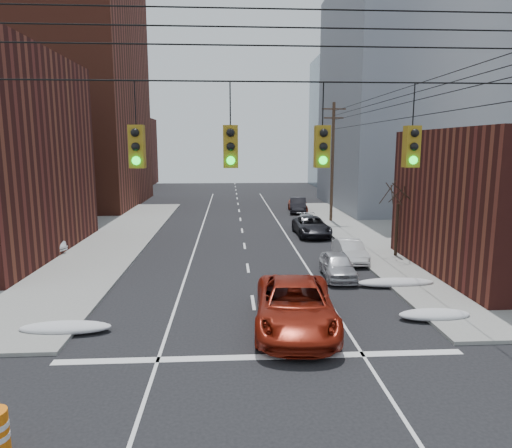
{
  "coord_description": "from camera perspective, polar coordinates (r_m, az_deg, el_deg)",
  "views": [
    {
      "loc": [
        -1.04,
        -8.01,
        7.13
      ],
      "look_at": [
        0.36,
        15.88,
        3.0
      ],
      "focal_mm": 32.0,
      "sensor_mm": 36.0,
      "label": 1
    }
  ],
  "objects": [
    {
      "name": "building_brick_tall",
      "position": [
        61.05,
        -26.53,
        16.2
      ],
      "size": [
        24.0,
        20.0,
        30.0
      ],
      "primitive_type": "cube",
      "color": "maroon",
      "rests_on": "ground"
    },
    {
      "name": "building_brick_far",
      "position": [
        85.73,
        -20.5,
        8.42
      ],
      "size": [
        22.0,
        18.0,
        12.0
      ],
      "primitive_type": "cube",
      "color": "#4E1C17",
      "rests_on": "ground"
    },
    {
      "name": "building_office",
      "position": [
        57.14,
        21.16,
        14.54
      ],
      "size": [
        22.0,
        20.0,
        25.0
      ],
      "primitive_type": "cube",
      "color": "gray",
      "rests_on": "ground"
    },
    {
      "name": "building_glass",
      "position": [
        82.02,
        14.78,
        12.18
      ],
      "size": [
        20.0,
        18.0,
        22.0
      ],
      "primitive_type": "cube",
      "color": "gray",
      "rests_on": "ground"
    },
    {
      "name": "utility_pole_far",
      "position": [
        43.1,
        9.54,
        7.87
      ],
      "size": [
        2.2,
        0.28,
        11.0
      ],
      "color": "#473323",
      "rests_on": "ground"
    },
    {
      "name": "traffic_signals",
      "position": [
        11.04,
        2.59,
        9.99
      ],
      "size": [
        17.0,
        0.42,
        2.02
      ],
      "color": "black",
      "rests_on": "ground"
    },
    {
      "name": "bare_tree",
      "position": [
        30.34,
        17.2,
        0.23
      ],
      "size": [
        2.09,
        2.2,
        4.93
      ],
      "color": "black",
      "rests_on": "ground"
    },
    {
      "name": "snow_nw",
      "position": [
        19.44,
        -22.71,
        -11.86
      ],
      "size": [
        3.5,
        1.08,
        0.42
      ],
      "primitive_type": "ellipsoid",
      "color": "silver",
      "rests_on": "ground"
    },
    {
      "name": "snow_ne",
      "position": [
        20.63,
        21.4,
        -10.5
      ],
      "size": [
        3.0,
        1.08,
        0.42
      ],
      "primitive_type": "ellipsoid",
      "color": "silver",
      "rests_on": "ground"
    },
    {
      "name": "snow_east_far",
      "position": [
        24.57,
        17.03,
        -7.01
      ],
      "size": [
        4.0,
        1.08,
        0.42
      ],
      "primitive_type": "ellipsoid",
      "color": "silver",
      "rests_on": "ground"
    },
    {
      "name": "red_pickup",
      "position": [
        18.24,
        4.93,
        -10.13
      ],
      "size": [
        3.62,
        6.88,
        1.85
      ],
      "primitive_type": "imported",
      "rotation": [
        0.0,
        0.0,
        -0.09
      ],
      "color": "maroon",
      "rests_on": "ground"
    },
    {
      "name": "parked_car_a",
      "position": [
        25.27,
        10.17,
        -5.12
      ],
      "size": [
        1.83,
        4.15,
        1.39
      ],
      "primitive_type": "imported",
      "rotation": [
        0.0,
        0.0,
        -0.05
      ],
      "color": "#B8B8BD",
      "rests_on": "ground"
    },
    {
      "name": "parked_car_b",
      "position": [
        28.91,
        11.67,
        -3.33
      ],
      "size": [
        1.44,
        4.07,
        1.34
      ],
      "primitive_type": "imported",
      "rotation": [
        0.0,
        0.0,
        0.0
      ],
      "color": "silver",
      "rests_on": "ground"
    },
    {
      "name": "parked_car_c",
      "position": [
        36.74,
        6.94,
        -0.28
      ],
      "size": [
        2.6,
        5.45,
        1.5
      ],
      "primitive_type": "imported",
      "rotation": [
        0.0,
        0.0,
        0.02
      ],
      "color": "black",
      "rests_on": "ground"
    },
    {
      "name": "parked_car_d",
      "position": [
        38.66,
        6.4,
        0.1
      ],
      "size": [
        2.35,
        4.74,
        1.32
      ],
      "primitive_type": "imported",
      "rotation": [
        0.0,
        0.0,
        -0.11
      ],
      "color": "#A0A1A5",
      "rests_on": "ground"
    },
    {
      "name": "parked_car_e",
      "position": [
        50.17,
        5.22,
        2.48
      ],
      "size": [
        1.95,
        4.63,
        1.56
      ],
      "primitive_type": "imported",
      "rotation": [
        0.0,
        0.0,
        -0.02
      ],
      "color": "maroon",
      "rests_on": "ground"
    },
    {
      "name": "parked_car_f",
      "position": [
        49.38,
        5.26,
        2.37
      ],
      "size": [
        2.3,
        4.98,
        1.58
      ],
      "primitive_type": "imported",
      "rotation": [
        0.0,
        0.0,
        -0.13
      ],
      "color": "black",
      "rests_on": "ground"
    },
    {
      "name": "lot_car_a",
      "position": [
        33.29,
        -25.89,
        -2.16
      ],
      "size": [
        4.19,
        2.64,
        1.3
      ],
      "primitive_type": "imported",
      "rotation": [
        0.0,
        0.0,
        1.23
      ],
      "color": "silver",
      "rests_on": "sidewalk_nw"
    },
    {
      "name": "lot_car_b",
      "position": [
        37.78,
        -25.07,
        -0.67
      ],
      "size": [
        5.67,
        3.67,
        1.45
      ],
      "primitive_type": "imported",
      "rotation": [
        0.0,
        0.0,
        1.83
      ],
      "color": "#ADADB2",
      "rests_on": "sidewalk_nw"
    },
    {
      "name": "lot_car_d",
      "position": [
        43.73,
        -29.0,
        0.37
      ],
      "size": [
        4.46,
        1.82,
        1.52
      ],
      "primitive_type": "imported",
      "rotation": [
        0.0,
        0.0,
        1.56
      ],
      "color": "silver",
      "rests_on": "sidewalk_nw"
    }
  ]
}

